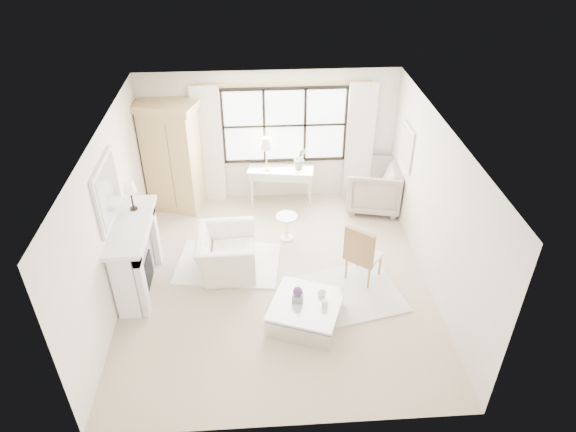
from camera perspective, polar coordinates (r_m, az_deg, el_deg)
name	(u,v)px	position (r m, az deg, el deg)	size (l,w,h in m)	color
floor	(277,280)	(8.72, -1.23, -7.12)	(5.50, 5.50, 0.00)	#C1AC8F
ceiling	(275,133)	(7.24, -1.48, 9.24)	(5.50, 5.50, 0.00)	white
wall_back	(270,137)	(10.30, -2.07, 8.75)	(5.00, 5.00, 0.00)	silver
wall_front	(288,351)	(5.81, -0.03, -14.81)	(5.00, 5.00, 0.00)	beige
wall_left	(111,219)	(8.21, -19.05, -0.35)	(5.50, 5.50, 0.00)	white
wall_right	(435,207)	(8.36, 16.04, 0.92)	(5.50, 5.50, 0.00)	beige
window_pane	(285,125)	(10.19, -0.38, 10.03)	(2.40, 0.02, 1.50)	white
window_frame	(285,126)	(10.19, -0.38, 10.01)	(2.50, 0.04, 1.50)	black
curtain_rod	(285,83)	(9.82, -0.38, 14.54)	(0.04, 0.04, 3.30)	#B88540
curtain_left	(209,146)	(10.30, -8.77, 7.66)	(0.55, 0.10, 2.47)	white
curtain_right	(360,142)	(10.46, 7.97, 8.15)	(0.55, 0.10, 2.47)	white
fireplace	(134,255)	(8.55, -16.73, -4.20)	(0.58, 1.66, 1.26)	white
mirror_frame	(107,192)	(7.95, -19.48, 2.58)	(0.05, 1.15, 0.95)	silver
mirror_glass	(109,191)	(7.94, -19.28, 2.59)	(0.02, 1.00, 0.80)	silver
art_frame	(407,148)	(9.66, 13.07, 7.39)	(0.04, 0.62, 0.82)	silver
art_canvas	(406,148)	(9.65, 12.96, 7.39)	(0.01, 0.52, 0.72)	#BBA791
mantel_lamp	(130,188)	(8.32, -17.19, 2.99)	(0.22, 0.22, 0.51)	black
armoire	(173,156)	(10.26, -12.71, 6.47)	(1.28, 1.00, 2.24)	tan
console_table	(281,186)	(10.47, -0.80, 3.33)	(1.35, 0.65, 0.80)	silver
console_lamp	(266,144)	(10.01, -2.46, 7.99)	(0.28, 0.28, 0.69)	#C68E44
orchid_plant	(300,158)	(10.17, 1.36, 6.41)	(0.25, 0.21, 0.46)	#5D7A51
side_table	(287,224)	(9.45, -0.15, -0.88)	(0.40, 0.40, 0.51)	white
rug_left	(228,263)	(9.09, -6.65, -5.25)	(1.76, 1.24, 0.03)	white
rug_right	(344,295)	(8.47, 6.27, -8.68)	(1.76, 1.32, 0.03)	silver
club_armchair	(226,253)	(8.77, -6.87, -4.07)	(1.11, 0.97, 0.72)	white
wingback_chair	(374,186)	(10.46, 9.52, 3.30)	(1.03, 1.06, 0.96)	#A29688
french_chair	(363,264)	(8.64, 8.30, -5.31)	(0.68, 0.68, 1.08)	#A47345
coffee_table	(306,313)	(7.89, 1.99, -10.69)	(1.29, 1.29, 0.38)	silver
planter_box	(298,298)	(7.75, 1.07, -9.06)	(0.16, 0.16, 0.12)	gray
planter_flowers	(298,291)	(7.66, 1.09, -8.35)	(0.14, 0.14, 0.14)	#592E73
pillar_candle	(325,304)	(7.67, 4.11, -9.69)	(0.09, 0.09, 0.12)	beige
coffee_vase	(322,292)	(7.84, 3.77, -8.45)	(0.13, 0.13, 0.13)	silver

